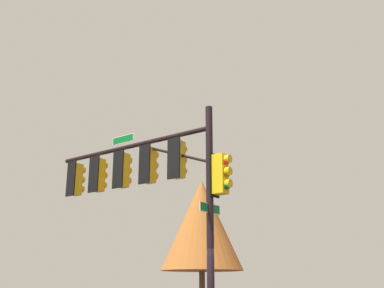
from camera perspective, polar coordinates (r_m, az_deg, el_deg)
name	(u,v)px	position (r m, az deg, el deg)	size (l,w,h in m)	color
signal_pole_assembly	(149,178)	(14.71, -5.21, -4.04)	(6.90, 1.03, 6.52)	black
tree_mid	(202,224)	(21.61, 1.17, -9.55)	(3.62, 3.62, 6.26)	#4F3E2C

